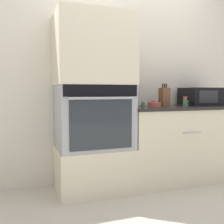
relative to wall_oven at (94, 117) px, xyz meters
The scene contains 13 objects.
ground_plane 0.95m from the wall_oven, 36.92° to the right, with size 12.00×12.00×0.00m, color beige.
wall_back 0.68m from the wall_oven, 40.20° to the left, with size 8.00×0.05×2.50m.
oven_cabinet_base 0.57m from the wall_oven, 90.00° to the left, with size 0.79×0.60×0.47m.
wall_oven is the anchor object (origin of this frame).
oven_cabinet_upper 0.70m from the wall_oven, 90.00° to the left, with size 0.79×0.60×0.73m.
counter_unit 1.09m from the wall_oven, ahead, with size 1.29×0.63×0.90m.
microwave 1.43m from the wall_oven, ahead, with size 0.44×0.38×0.22m.
knife_block 0.89m from the wall_oven, ahead, with size 0.10×0.11×0.26m.
bowl 0.72m from the wall_oven, ahead, with size 0.15×0.15×0.05m.
condiment_jar_near 0.78m from the wall_oven, ahead, with size 0.06×0.06×0.06m.
condiment_jar_mid 1.10m from the wall_oven, ahead, with size 0.05×0.05×0.12m.
condiment_jar_far 0.60m from the wall_oven, ahead, with size 0.04×0.04×0.06m.
condiment_jar_back 1.15m from the wall_oven, ahead, with size 0.06×0.06×0.06m.
Camera 1 is at (-1.13, -2.39, 1.07)m, focal length 42.00 mm.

